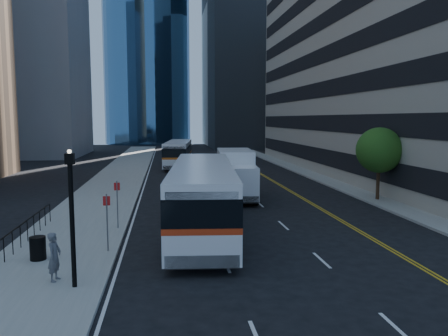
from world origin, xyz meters
The scene contains 12 objects.
ground centered at (0.00, 0.00, 0.00)m, with size 160.00×160.00×0.00m, color black.
sidewalk_west centered at (-10.50, 25.00, 0.07)m, with size 5.00×90.00×0.15m, color gray.
sidewalk_east centered at (9.00, 25.00, 0.07)m, with size 2.00×90.00×0.15m, color gray.
office_tower_north centered at (18.00, 72.00, 30.00)m, with size 30.00×28.00×60.00m, color gray.
midrise_west centered at (-28.00, 52.00, 17.50)m, with size 18.00×18.00×35.00m, color gray.
street_tree centered at (9.00, 8.00, 3.64)m, with size 3.20×3.20×5.10m.
lamp_post centered at (-9.00, -6.00, 2.72)m, with size 0.28×0.28×4.56m.
bus_front centered at (-4.00, 1.31, 1.92)m, with size 4.14×13.84×3.52m.
bus_rear centered at (-4.39, 32.29, 1.70)m, with size 3.88×12.25×3.10m.
box_truck centered at (-0.78, 10.56, 1.85)m, with size 3.08×7.50×3.50m.
trash_can centered at (-11.06, -2.83, 0.62)m, with size 0.63×0.63×0.95m, color black.
pedestrian centered at (-9.79, -5.33, 1.02)m, with size 0.63×0.41×1.73m, color #53545A.
Camera 1 is at (-5.83, -20.87, 5.85)m, focal length 35.00 mm.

